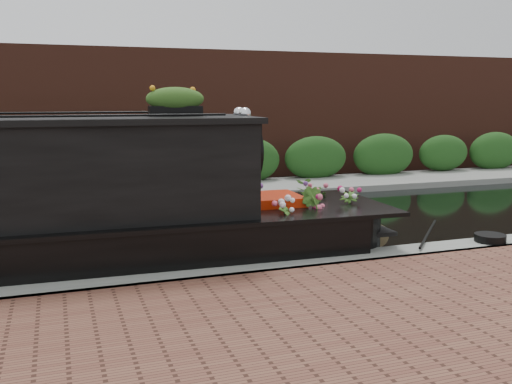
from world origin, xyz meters
name	(u,v)px	position (x,y,z in m)	size (l,w,h in m)	color
ground	(226,229)	(0.00, 0.00, 0.00)	(80.00, 80.00, 0.00)	black
near_bank_coping	(292,279)	(0.00, -3.30, 0.00)	(40.00, 0.60, 0.50)	gray
far_bank_path	(181,195)	(0.00, 4.20, 0.00)	(40.00, 2.40, 0.34)	gray
far_hedge	(174,190)	(0.00, 5.10, 0.00)	(40.00, 1.10, 2.80)	#1E4818
far_brick_wall	(161,180)	(0.00, 7.20, 0.00)	(40.00, 1.00, 8.00)	#51261B
rope_fender	(373,234)	(2.09, -2.00, 0.19)	(0.39, 0.39, 0.41)	brown
coiled_mooring_rope	(490,238)	(3.46, -3.30, 0.31)	(0.49, 0.49, 0.12)	black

